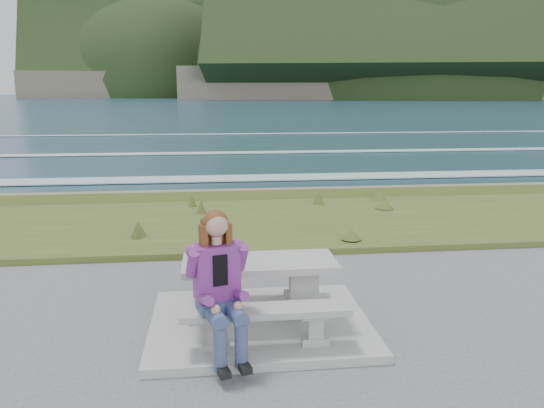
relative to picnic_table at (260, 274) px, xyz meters
name	(u,v)px	position (x,y,z in m)	size (l,w,h in m)	color
concrete_slab	(260,324)	(0.00, 0.00, -0.63)	(2.60, 2.10, 0.10)	#ABACA6
picnic_table	(260,274)	(0.00, 0.00, 0.00)	(1.80, 0.75, 0.75)	#ABACA6
bench_landward	(266,317)	(0.00, -0.70, -0.23)	(1.80, 0.35, 0.45)	#ABACA6
bench_seaward	(255,273)	(0.00, 0.70, -0.23)	(1.80, 0.35, 0.45)	#ABACA6
grass_verge	(238,225)	(0.00, 5.00, -0.68)	(160.00, 4.50, 0.22)	#3B501E
shore_drop	(233,199)	(0.00, 7.90, -0.68)	(160.00, 0.80, 2.20)	#68614E
ocean	(221,170)	(0.00, 25.09, -2.42)	(1600.00, 1600.00, 0.09)	#1C3D4F
headland_range	(456,82)	(190.27, 398.25, 9.26)	(729.83, 363.95, 210.67)	#68614E
seated_woman	(222,305)	(-0.46, -0.84, -0.03)	(0.62, 0.86, 1.52)	#314B6E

